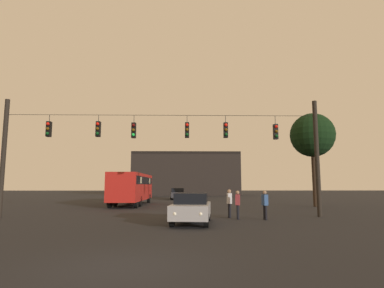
{
  "coord_description": "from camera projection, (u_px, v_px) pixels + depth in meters",
  "views": [
    {
      "loc": [
        1.46,
        -7.86,
        1.92
      ],
      "look_at": [
        1.95,
        16.01,
        4.99
      ],
      "focal_mm": 29.97,
      "sensor_mm": 36.0,
      "label": 1
    }
  ],
  "objects": [
    {
      "name": "corner_building",
      "position": [
        186.0,
        174.0,
        63.33
      ],
      "size": [
        20.35,
        9.07,
        8.16
      ],
      "color": "black",
      "rests_on": "ground"
    },
    {
      "name": "tree_left_silhouette",
      "position": [
        312.0,
        136.0,
        29.53
      ],
      "size": [
        4.03,
        4.03,
        8.52
      ],
      "color": "#2D2116",
      "rests_on": "ground"
    },
    {
      "name": "pedestrian_crossing_center",
      "position": [
        265.0,
        203.0,
        17.87
      ],
      "size": [
        0.32,
        0.41,
        1.61
      ],
      "color": "black",
      "rests_on": "ground"
    },
    {
      "name": "ground_plane",
      "position": [
        171.0,
        205.0,
        31.82
      ],
      "size": [
        168.0,
        168.0,
        0.0
      ],
      "primitive_type": "plane",
      "color": "black",
      "rests_on": "ground"
    },
    {
      "name": "pedestrian_crossing_right",
      "position": [
        229.0,
        202.0,
        19.09
      ],
      "size": [
        0.27,
        0.38,
        1.67
      ],
      "color": "black",
      "rests_on": "ground"
    },
    {
      "name": "city_bus",
      "position": [
        132.0,
        186.0,
        31.34
      ],
      "size": [
        2.72,
        11.04,
        3.0
      ],
      "color": "#B21E19",
      "rests_on": "ground"
    },
    {
      "name": "overhead_signal_span",
      "position": [
        162.0,
        147.0,
        19.82
      ],
      "size": [
        19.63,
        0.44,
        7.24
      ],
      "color": "black",
      "rests_on": "ground"
    },
    {
      "name": "car_far_left",
      "position": [
        177.0,
        194.0,
        42.83
      ],
      "size": [
        2.12,
        4.44,
        1.52
      ],
      "color": "#2D2D33",
      "rests_on": "ground"
    },
    {
      "name": "pedestrian_crossing_left",
      "position": [
        238.0,
        203.0,
        18.18
      ],
      "size": [
        0.32,
        0.41,
        1.6
      ],
      "color": "black",
      "rests_on": "ground"
    },
    {
      "name": "car_near_right",
      "position": [
        192.0,
        207.0,
        16.22
      ],
      "size": [
        2.23,
        4.47,
        1.52
      ],
      "color": "#99999E",
      "rests_on": "ground"
    }
  ]
}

